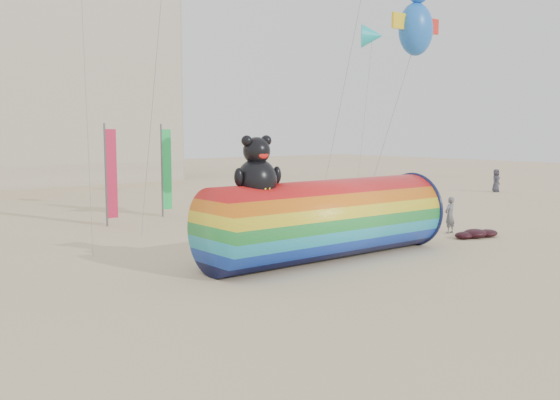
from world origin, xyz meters
TOP-DOWN VIEW (x-y plane):
  - ground at (0.00, 0.00)m, footprint 160.00×160.00m
  - windsock_assembly at (2.82, 1.64)m, footprint 10.26×3.12m
  - kite_handler at (11.40, 2.32)m, footprint 0.66×0.46m
  - fabric_bundle at (11.41, 0.84)m, footprint 2.62×1.35m
  - festival_banners at (-0.98, 14.89)m, footprint 11.14×1.83m

SIDE VIEW (x-z plane):
  - ground at x=0.00m, z-range 0.00..0.00m
  - fabric_bundle at x=11.41m, z-range -0.03..0.37m
  - kite_handler at x=11.40m, z-range 0.00..1.73m
  - windsock_assembly at x=2.82m, z-range -0.80..3.93m
  - festival_banners at x=-0.98m, z-range 0.04..5.24m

